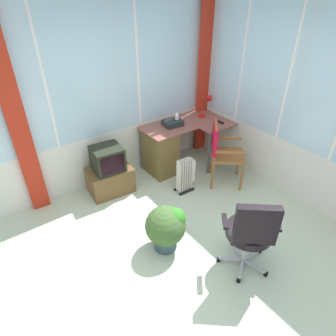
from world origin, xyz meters
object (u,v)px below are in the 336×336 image
(desk_lamp, at_px, (208,103))
(office_chair, at_px, (251,230))
(tv_remote, at_px, (220,122))
(desk, at_px, (164,148))
(spray_bottle, at_px, (177,118))
(paper_tray, at_px, (173,123))
(potted_plant, at_px, (167,226))
(space_heater, at_px, (186,175))
(tv_on_stand, at_px, (109,173))
(wooden_armchair, at_px, (220,146))

(desk_lamp, relative_size, office_chair, 0.38)
(tv_remote, bearing_deg, office_chair, -131.64)
(desk, distance_m, spray_bottle, 0.53)
(paper_tray, bearing_deg, tv_remote, -28.18)
(desk_lamp, height_order, tv_remote, desk_lamp)
(potted_plant, bearing_deg, paper_tray, 50.48)
(paper_tray, xyz_separation_m, potted_plant, (-1.18, -1.44, -0.48))
(office_chair, height_order, space_heater, office_chair)
(tv_on_stand, bearing_deg, desk, -0.46)
(tv_on_stand, relative_size, potted_plant, 1.29)
(tv_on_stand, bearing_deg, tv_remote, -10.77)
(desk, xyz_separation_m, potted_plant, (-0.98, -1.42, -0.08))
(desk, bearing_deg, potted_plant, -124.82)
(spray_bottle, bearing_deg, tv_remote, -30.88)
(desk_lamp, height_order, potted_plant, desk_lamp)
(paper_tray, bearing_deg, potted_plant, -129.52)
(paper_tray, height_order, wooden_armchair, wooden_armchair)
(spray_bottle, bearing_deg, desk, -176.85)
(wooden_armchair, relative_size, potted_plant, 1.70)
(spray_bottle, xyz_separation_m, office_chair, (-0.75, -2.21, -0.29))
(paper_tray, bearing_deg, desk, -174.13)
(desk_lamp, bearing_deg, spray_bottle, 174.45)
(tv_remote, distance_m, potted_plant, 2.20)
(desk, height_order, tv_on_stand, desk)
(office_chair, bearing_deg, space_heater, 75.32)
(office_chair, bearing_deg, tv_remote, 53.56)
(tv_on_stand, relative_size, space_heater, 1.36)
(tv_on_stand, xyz_separation_m, potted_plant, (0.01, -1.42, 0.00))
(tv_remote, relative_size, office_chair, 0.15)
(desk, bearing_deg, tv_remote, -21.46)
(spray_bottle, distance_m, paper_tray, 0.10)
(space_heater, bearing_deg, wooden_armchair, -11.91)
(paper_tray, height_order, office_chair, office_chair)
(desk_lamp, distance_m, wooden_armchair, 0.92)
(spray_bottle, distance_m, wooden_armchair, 0.86)
(tv_on_stand, bearing_deg, paper_tray, 0.60)
(paper_tray, xyz_separation_m, space_heater, (-0.26, -0.68, -0.53))
(tv_remote, xyz_separation_m, office_chair, (-1.36, -1.84, -0.19))
(tv_remote, distance_m, office_chair, 2.30)
(desk_lamp, distance_m, tv_on_stand, 2.01)
(desk_lamp, bearing_deg, tv_on_stand, 178.41)
(paper_tray, distance_m, tv_on_stand, 1.29)
(spray_bottle, distance_m, office_chair, 2.35)
(desk, xyz_separation_m, wooden_armchair, (0.50, -0.78, 0.22))
(tv_on_stand, xyz_separation_m, space_heater, (0.93, -0.67, -0.05))
(space_heater, bearing_deg, office_chair, -104.68)
(space_heater, height_order, potted_plant, potted_plant)
(paper_tray, distance_m, potted_plant, 1.92)
(tv_remote, bearing_deg, tv_on_stand, 164.03)
(paper_tray, distance_m, office_chair, 2.32)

